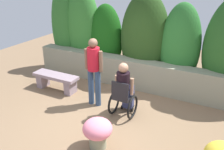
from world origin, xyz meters
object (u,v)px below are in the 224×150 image
at_px(flower_pot_terracotta_by_wall, 98,131).
at_px(person_standing_companion, 94,68).
at_px(stone_bench, 56,80).
at_px(person_in_wheelchair, 124,91).

bearing_deg(flower_pot_terracotta_by_wall, person_standing_companion, 123.12).
relative_size(stone_bench, person_standing_companion, 0.78).
distance_m(stone_bench, flower_pot_terracotta_by_wall, 2.80).
bearing_deg(person_in_wheelchair, person_standing_companion, 165.80).
distance_m(stone_bench, person_standing_companion, 1.58).
distance_m(person_in_wheelchair, flower_pot_terracotta_by_wall, 1.30).
xyz_separation_m(stone_bench, flower_pot_terracotta_by_wall, (2.31, -1.58, 0.06)).
relative_size(person_standing_companion, flower_pot_terracotta_by_wall, 2.81).
bearing_deg(person_in_wheelchair, stone_bench, 165.22).
bearing_deg(person_standing_companion, stone_bench, 171.72).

